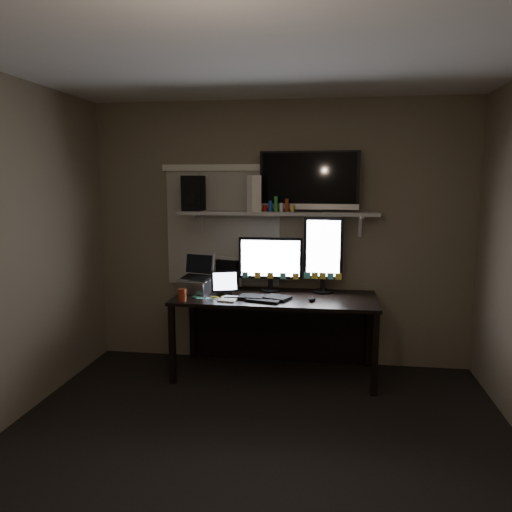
% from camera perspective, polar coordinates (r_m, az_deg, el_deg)
% --- Properties ---
extents(floor, '(3.60, 3.60, 0.00)m').
position_cam_1_polar(floor, '(3.44, -0.59, -22.16)').
color(floor, black).
rests_on(floor, ground).
extents(ceiling, '(3.60, 3.60, 0.00)m').
position_cam_1_polar(ceiling, '(3.04, -0.67, 22.70)').
color(ceiling, silver).
rests_on(ceiling, back_wall).
extents(back_wall, '(3.60, 0.00, 3.60)m').
position_cam_1_polar(back_wall, '(4.77, 2.72, 2.49)').
color(back_wall, '#796C56').
rests_on(back_wall, floor).
extents(window_blinds, '(1.10, 0.02, 1.10)m').
position_cam_1_polar(window_blinds, '(4.83, -3.81, 3.16)').
color(window_blinds, beige).
rests_on(window_blinds, back_wall).
extents(desk, '(1.80, 0.75, 0.73)m').
position_cam_1_polar(desk, '(4.65, 2.36, -6.41)').
color(desk, black).
rests_on(desk, floor).
extents(wall_shelf, '(1.80, 0.35, 0.03)m').
position_cam_1_polar(wall_shelf, '(4.57, 2.53, 4.93)').
color(wall_shelf, '#B1B1AC').
rests_on(wall_shelf, back_wall).
extents(monitor_landscape, '(0.59, 0.07, 0.52)m').
position_cam_1_polar(monitor_landscape, '(4.65, 1.67, -0.90)').
color(monitor_landscape, black).
rests_on(monitor_landscape, desk).
extents(monitor_portrait, '(0.36, 0.09, 0.71)m').
position_cam_1_polar(monitor_portrait, '(4.62, 7.69, 0.19)').
color(monitor_portrait, black).
rests_on(monitor_portrait, desk).
extents(keyboard, '(0.48, 0.28, 0.03)m').
position_cam_1_polar(keyboard, '(4.38, 0.94, -4.77)').
color(keyboard, black).
rests_on(keyboard, desk).
extents(mouse, '(0.08, 0.11, 0.04)m').
position_cam_1_polar(mouse, '(4.34, 6.40, -4.91)').
color(mouse, black).
rests_on(mouse, desk).
extents(notepad, '(0.18, 0.23, 0.01)m').
position_cam_1_polar(notepad, '(4.37, -3.06, -4.92)').
color(notepad, silver).
rests_on(notepad, desk).
extents(tablet, '(0.27, 0.18, 0.22)m').
position_cam_1_polar(tablet, '(4.54, -3.52, -3.06)').
color(tablet, black).
rests_on(tablet, desk).
extents(file_sorter, '(0.25, 0.18, 0.30)m').
position_cam_1_polar(file_sorter, '(4.82, -3.14, -1.91)').
color(file_sorter, black).
rests_on(file_sorter, desk).
extents(laptop, '(0.36, 0.32, 0.35)m').
position_cam_1_polar(laptop, '(4.62, -6.83, -2.10)').
color(laptop, '#B0B0B5').
rests_on(laptop, desk).
extents(cup, '(0.09, 0.09, 0.11)m').
position_cam_1_polar(cup, '(4.35, -8.44, -4.43)').
color(cup, maroon).
rests_on(cup, desk).
extents(sticky_notes, '(0.31, 0.24, 0.00)m').
position_cam_1_polar(sticky_notes, '(4.49, -5.11, -4.63)').
color(sticky_notes, gold).
rests_on(sticky_notes, desk).
extents(tv, '(0.91, 0.23, 0.54)m').
position_cam_1_polar(tv, '(4.58, 6.10, 8.47)').
color(tv, black).
rests_on(tv, wall_shelf).
extents(game_console, '(0.17, 0.28, 0.32)m').
position_cam_1_polar(game_console, '(4.60, -0.25, 7.18)').
color(game_console, silver).
rests_on(game_console, wall_shelf).
extents(speaker, '(0.18, 0.22, 0.32)m').
position_cam_1_polar(speaker, '(4.69, -7.15, 7.13)').
color(speaker, black).
rests_on(speaker, wall_shelf).
extents(bottles, '(0.21, 0.05, 0.13)m').
position_cam_1_polar(bottles, '(4.52, 2.60, 5.93)').
color(bottles, '#A50F0C').
rests_on(bottles, wall_shelf).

